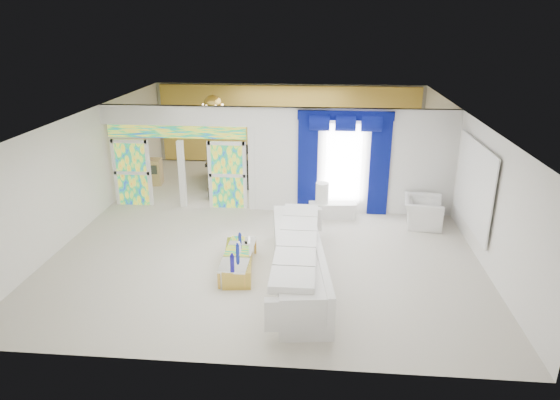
# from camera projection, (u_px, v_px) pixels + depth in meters

# --- Properties ---
(floor) EXTENTS (12.00, 12.00, 0.00)m
(floor) POSITION_uv_depth(u_px,v_px,m) (273.00, 222.00, 13.65)
(floor) COLOR #B7AF9E
(floor) RESTS_ON ground
(dividing_wall) EXTENTS (5.70, 0.18, 3.00)m
(dividing_wall) POSITION_uv_depth(u_px,v_px,m) (352.00, 162.00, 13.89)
(dividing_wall) COLOR white
(dividing_wall) RESTS_ON ground
(dividing_header) EXTENTS (4.30, 0.18, 0.55)m
(dividing_header) POSITION_uv_depth(u_px,v_px,m) (175.00, 115.00, 13.87)
(dividing_header) COLOR white
(dividing_header) RESTS_ON dividing_wall
(stained_panel_left) EXTENTS (0.95, 0.04, 2.00)m
(stained_panel_left) POSITION_uv_depth(u_px,v_px,m) (132.00, 173.00, 14.59)
(stained_panel_left) COLOR #994C3F
(stained_panel_left) RESTS_ON ground
(stained_panel_right) EXTENTS (0.95, 0.04, 2.00)m
(stained_panel_right) POSITION_uv_depth(u_px,v_px,m) (227.00, 175.00, 14.35)
(stained_panel_right) COLOR #994C3F
(stained_panel_right) RESTS_ON ground
(stained_transom) EXTENTS (4.00, 0.05, 0.35)m
(stained_transom) POSITION_uv_depth(u_px,v_px,m) (176.00, 132.00, 14.04)
(stained_transom) COLOR #994C3F
(stained_transom) RESTS_ON dividing_header
(window_pane) EXTENTS (1.00, 0.02, 2.30)m
(window_pane) POSITION_uv_depth(u_px,v_px,m) (343.00, 164.00, 13.83)
(window_pane) COLOR white
(window_pane) RESTS_ON dividing_wall
(blue_drape_left) EXTENTS (0.55, 0.10, 2.80)m
(blue_drape_left) POSITION_uv_depth(u_px,v_px,m) (308.00, 165.00, 13.90)
(blue_drape_left) COLOR #04044E
(blue_drape_left) RESTS_ON ground
(blue_drape_right) EXTENTS (0.55, 0.10, 2.80)m
(blue_drape_right) POSITION_uv_depth(u_px,v_px,m) (380.00, 167.00, 13.74)
(blue_drape_right) COLOR #04044E
(blue_drape_right) RESTS_ON ground
(blue_pelmet) EXTENTS (2.60, 0.12, 0.25)m
(blue_pelmet) POSITION_uv_depth(u_px,v_px,m) (346.00, 116.00, 13.33)
(blue_pelmet) COLOR #04044E
(blue_pelmet) RESTS_ON dividing_wall
(wall_mirror) EXTENTS (0.04, 2.70, 1.90)m
(wall_mirror) POSITION_uv_depth(u_px,v_px,m) (475.00, 185.00, 11.78)
(wall_mirror) COLOR white
(wall_mirror) RESTS_ON ground
(gold_curtains) EXTENTS (9.70, 0.12, 2.90)m
(gold_curtains) POSITION_uv_depth(u_px,v_px,m) (288.00, 125.00, 18.64)
(gold_curtains) COLOR gold
(gold_curtains) RESTS_ON ground
(white_sofa) EXTENTS (1.48, 4.53, 0.85)m
(white_sofa) POSITION_uv_depth(u_px,v_px,m) (298.00, 261.00, 10.53)
(white_sofa) COLOR silver
(white_sofa) RESTS_ON ground
(coffee_table) EXTENTS (0.81, 1.84, 0.40)m
(coffee_table) POSITION_uv_depth(u_px,v_px,m) (238.00, 262.00, 11.00)
(coffee_table) COLOR gold
(coffee_table) RESTS_ON ground
(console_table) EXTENTS (1.34, 0.55, 0.43)m
(console_table) POSITION_uv_depth(u_px,v_px,m) (332.00, 210.00, 13.89)
(console_table) COLOR silver
(console_table) RESTS_ON ground
(table_lamp) EXTENTS (0.36, 0.36, 0.58)m
(table_lamp) POSITION_uv_depth(u_px,v_px,m) (322.00, 193.00, 13.74)
(table_lamp) COLOR silver
(table_lamp) RESTS_ON console_table
(armchair) EXTENTS (1.15, 1.27, 0.74)m
(armchair) POSITION_uv_depth(u_px,v_px,m) (423.00, 212.00, 13.35)
(armchair) COLOR silver
(armchair) RESTS_ON ground
(grand_piano) EXTENTS (2.04, 2.36, 1.01)m
(grand_piano) POSITION_uv_depth(u_px,v_px,m) (231.00, 167.00, 16.83)
(grand_piano) COLOR black
(grand_piano) RESTS_ON ground
(piano_bench) EXTENTS (0.93, 0.57, 0.29)m
(piano_bench) POSITION_uv_depth(u_px,v_px,m) (222.00, 193.00, 15.46)
(piano_bench) COLOR black
(piano_bench) RESTS_ON ground
(tv_console) EXTENTS (0.65, 0.61, 0.86)m
(tv_console) POSITION_uv_depth(u_px,v_px,m) (153.00, 172.00, 16.62)
(tv_console) COLOR #A18650
(tv_console) RESTS_ON ground
(chandelier) EXTENTS (0.60, 0.60, 0.60)m
(chandelier) POSITION_uv_depth(u_px,v_px,m) (213.00, 104.00, 16.10)
(chandelier) COLOR gold
(chandelier) RESTS_ON ceiling
(decanters) EXTENTS (0.13, 1.21, 0.23)m
(decanters) POSITION_uv_depth(u_px,v_px,m) (237.00, 250.00, 10.91)
(decanters) COLOR navy
(decanters) RESTS_ON coffee_table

